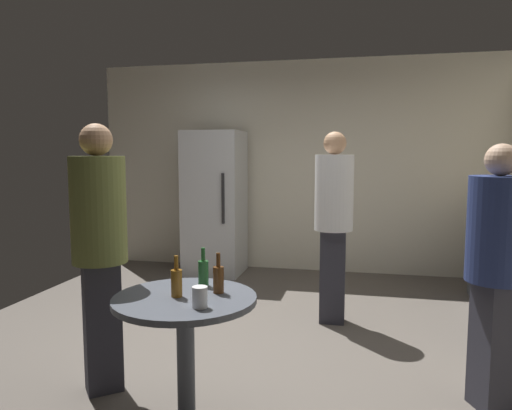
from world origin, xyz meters
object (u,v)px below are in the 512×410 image
(beer_bottle_amber, at_px, (177,282))
(person_in_navy_shirt, at_px, (496,258))
(refrigerator, at_px, (215,203))
(person_in_white_shirt, at_px, (334,212))
(beer_bottle_green, at_px, (203,272))
(plastic_cup_white, at_px, (200,297))
(foreground_table, at_px, (185,315))
(beer_bottle_brown, at_px, (218,278))
(person_in_olive_shirt, at_px, (99,237))

(beer_bottle_amber, distance_m, person_in_navy_shirt, 1.85)
(refrigerator, distance_m, person_in_navy_shirt, 3.81)
(person_in_navy_shirt, height_order, person_in_white_shirt, person_in_white_shirt)
(refrigerator, relative_size, beer_bottle_amber, 7.83)
(refrigerator, distance_m, beer_bottle_green, 3.23)
(plastic_cup_white, bearing_deg, foreground_table, 131.32)
(beer_bottle_brown, height_order, person_in_white_shirt, person_in_white_shirt)
(beer_bottle_green, height_order, plastic_cup_white, beer_bottle_green)
(beer_bottle_amber, bearing_deg, beer_bottle_brown, 30.37)
(beer_bottle_green, bearing_deg, plastic_cup_white, -73.70)
(foreground_table, xyz_separation_m, person_in_olive_shirt, (-0.65, 0.24, 0.37))
(beer_bottle_brown, relative_size, person_in_navy_shirt, 0.15)
(beer_bottle_amber, bearing_deg, beer_bottle_green, 73.26)
(foreground_table, height_order, plastic_cup_white, plastic_cup_white)
(foreground_table, relative_size, person_in_olive_shirt, 0.47)
(beer_bottle_amber, relative_size, person_in_white_shirt, 0.13)
(beer_bottle_green, relative_size, person_in_navy_shirt, 0.15)
(beer_bottle_amber, xyz_separation_m, person_in_white_shirt, (0.75, 1.84, 0.19))
(beer_bottle_green, distance_m, plastic_cup_white, 0.41)
(plastic_cup_white, xyz_separation_m, person_in_white_shirt, (0.56, 1.99, 0.21))
(plastic_cup_white, xyz_separation_m, person_in_navy_shirt, (1.57, 0.70, 0.13))
(refrigerator, xyz_separation_m, plastic_cup_white, (1.02, -3.50, -0.11))
(foreground_table, distance_m, beer_bottle_brown, 0.27)
(beer_bottle_brown, xyz_separation_m, person_in_navy_shirt, (1.56, 0.43, 0.10))
(foreground_table, distance_m, plastic_cup_white, 0.27)
(beer_bottle_amber, xyz_separation_m, plastic_cup_white, (0.19, -0.15, -0.03))
(foreground_table, distance_m, person_in_navy_shirt, 1.82)
(person_in_white_shirt, bearing_deg, beer_bottle_amber, -22.36)
(person_in_olive_shirt, height_order, person_in_white_shirt, person_in_white_shirt)
(beer_bottle_amber, height_order, person_in_olive_shirt, person_in_olive_shirt)
(person_in_olive_shirt, relative_size, person_in_white_shirt, 1.00)
(person_in_olive_shirt, distance_m, person_in_navy_shirt, 2.39)
(foreground_table, xyz_separation_m, plastic_cup_white, (0.15, -0.17, 0.16))
(beer_bottle_amber, distance_m, person_in_olive_shirt, 0.69)
(beer_bottle_brown, distance_m, person_in_white_shirt, 1.81)
(beer_bottle_green, bearing_deg, person_in_olive_shirt, 179.35)
(beer_bottle_green, relative_size, plastic_cup_white, 2.09)
(plastic_cup_white, xyz_separation_m, person_in_olive_shirt, (-0.80, 0.40, 0.21))
(beer_bottle_green, bearing_deg, beer_bottle_brown, -42.88)
(person_in_olive_shirt, bearing_deg, beer_bottle_green, 49.61)
(refrigerator, distance_m, person_in_olive_shirt, 3.10)
(beer_bottle_amber, distance_m, person_in_white_shirt, 1.99)
(refrigerator, relative_size, foreground_table, 2.25)
(person_in_white_shirt, bearing_deg, refrigerator, -133.96)
(beer_bottle_brown, bearing_deg, person_in_olive_shirt, 170.94)
(person_in_navy_shirt, bearing_deg, person_in_olive_shirt, -15.50)
(refrigerator, height_order, person_in_olive_shirt, refrigerator)
(beer_bottle_amber, relative_size, beer_bottle_green, 1.00)
(foreground_table, relative_size, beer_bottle_green, 3.48)
(foreground_table, bearing_deg, beer_bottle_green, 82.14)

